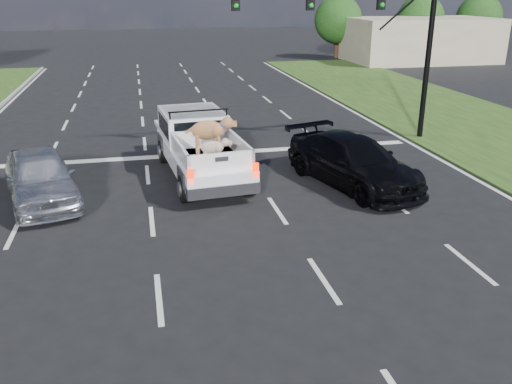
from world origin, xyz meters
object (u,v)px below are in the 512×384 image
traffic_signal (375,21)px  black_coupe (353,161)px  pickup_truck (200,145)px  silver_sedan (40,177)px

traffic_signal → black_coupe: traffic_signal is taller
pickup_truck → black_coupe: pickup_truck is taller
pickup_truck → black_coupe: bearing=-28.9°
traffic_signal → silver_sedan: bearing=-160.0°
pickup_truck → black_coupe: (4.61, -2.00, -0.27)m
traffic_signal → pickup_truck: size_ratio=1.50×
traffic_signal → silver_sedan: size_ratio=2.03×
traffic_signal → black_coupe: (-2.57, -4.90, -3.95)m
pickup_truck → traffic_signal: bearing=16.5°
traffic_signal → pickup_truck: 8.57m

